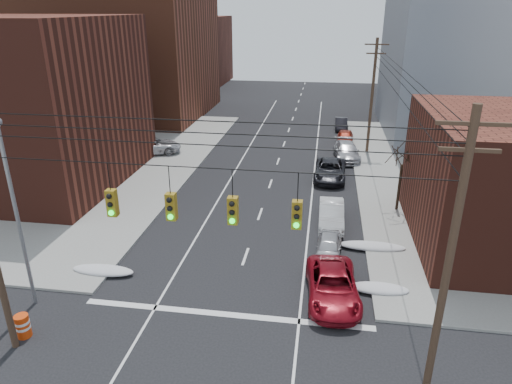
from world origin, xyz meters
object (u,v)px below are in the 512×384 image
(lot_car_b, at_px, (152,146))
(lot_car_d, at_px, (73,148))
(parked_car_c, at_px, (330,170))
(parked_car_e, at_px, (345,137))
(construction_barrel, at_px, (23,326))
(lot_car_c, at_px, (51,160))
(parked_car_d, at_px, (347,151))
(parked_car_f, at_px, (341,124))
(lot_car_a, at_px, (71,182))
(red_pickup, at_px, (333,286))
(parked_car_a, at_px, (329,247))
(parked_car_b, at_px, (331,214))

(lot_car_b, xyz_separation_m, lot_car_d, (-7.45, -1.70, -0.04))
(parked_car_c, xyz_separation_m, parked_car_e, (1.56, 10.97, -0.06))
(parked_car_e, bearing_deg, construction_barrel, -110.99)
(parked_car_e, distance_m, lot_car_c, 28.94)
(parked_car_d, height_order, parked_car_f, parked_car_d)
(lot_car_a, bearing_deg, red_pickup, -104.46)
(parked_car_c, height_order, parked_car_e, parked_car_c)
(lot_car_b, xyz_separation_m, construction_barrel, (3.99, -26.56, -0.36))
(parked_car_d, relative_size, parked_car_e, 1.28)
(lot_car_a, relative_size, lot_car_d, 0.99)
(red_pickup, distance_m, parked_car_c, 17.39)
(parked_car_f, xyz_separation_m, lot_car_b, (-18.61, -13.10, 0.26))
(parked_car_d, distance_m, lot_car_d, 26.53)
(red_pickup, bearing_deg, parked_car_e, 82.51)
(parked_car_a, bearing_deg, lot_car_b, 138.19)
(lot_car_d, distance_m, construction_barrel, 27.37)
(parked_car_d, distance_m, lot_car_c, 27.08)
(lot_car_d, bearing_deg, parked_car_c, -96.55)
(parked_car_e, relative_size, lot_car_b, 0.76)
(parked_car_c, xyz_separation_m, lot_car_a, (-20.07, -6.15, 0.07))
(parked_car_d, xyz_separation_m, parked_car_e, (0.00, 5.27, -0.07))
(red_pickup, bearing_deg, lot_car_c, 142.62)
(red_pickup, relative_size, lot_car_d, 1.25)
(red_pickup, xyz_separation_m, lot_car_b, (-17.50, 21.64, 0.18))
(parked_car_f, relative_size, lot_car_d, 0.94)
(parked_car_d, height_order, parked_car_e, parked_car_d)
(parked_car_d, relative_size, parked_car_f, 1.34)
(construction_barrel, bearing_deg, parked_car_a, 34.45)
(lot_car_a, height_order, lot_car_b, lot_car_b)
(lot_car_b, relative_size, construction_barrel, 5.09)
(parked_car_c, height_order, lot_car_a, parked_car_c)
(parked_car_b, distance_m, construction_barrel, 18.98)
(parked_car_c, bearing_deg, construction_barrel, -119.00)
(parked_car_d, distance_m, parked_car_e, 5.27)
(parked_car_f, bearing_deg, lot_car_c, -144.00)
(parked_car_f, height_order, lot_car_c, lot_car_c)
(red_pickup, xyz_separation_m, parked_car_f, (1.11, 34.74, -0.08))
(red_pickup, bearing_deg, parked_car_f, 83.50)
(lot_car_a, distance_m, construction_barrel, 17.52)
(parked_car_a, relative_size, lot_car_b, 0.66)
(parked_car_a, distance_m, parked_car_f, 30.57)
(parked_car_c, bearing_deg, lot_car_d, 175.98)
(red_pickup, height_order, lot_car_c, lot_car_c)
(parked_car_c, bearing_deg, parked_car_f, 87.65)
(red_pickup, height_order, lot_car_a, lot_car_a)
(parked_car_e, height_order, lot_car_c, lot_car_c)
(parked_car_e, bearing_deg, parked_car_f, 95.68)
(lot_car_a, height_order, construction_barrel, lot_car_a)
(parked_car_c, xyz_separation_m, lot_car_b, (-17.33, 4.25, 0.15))
(parked_car_d, bearing_deg, lot_car_a, -156.37)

